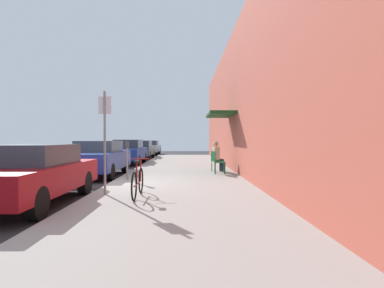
{
  "coord_description": "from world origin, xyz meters",
  "views": [
    {
      "loc": [
        2.46,
        -9.94,
        1.51
      ],
      "look_at": [
        2.75,
        6.44,
        1.26
      ],
      "focal_mm": 29.31,
      "sensor_mm": 36.0,
      "label": 1
    }
  ],
  "objects_px": {
    "street_sign": "(105,134)",
    "seated_patron_1": "(217,155)",
    "bicycle_0": "(138,182)",
    "parked_car_0": "(31,174)",
    "parking_meter": "(127,158)",
    "cafe_chair_1": "(216,160)",
    "parked_car_3": "(141,149)",
    "parked_car_2": "(128,152)",
    "cafe_chair_0": "(218,161)",
    "parked_car_1": "(99,158)",
    "parked_car_4": "(150,147)"
  },
  "relations": [
    {
      "from": "street_sign",
      "to": "seated_patron_1",
      "type": "height_order",
      "value": "street_sign"
    },
    {
      "from": "bicycle_0",
      "to": "street_sign",
      "type": "bearing_deg",
      "value": 154.84
    },
    {
      "from": "parked_car_0",
      "to": "parking_meter",
      "type": "relative_size",
      "value": 3.33
    },
    {
      "from": "seated_patron_1",
      "to": "cafe_chair_1",
      "type": "bearing_deg",
      "value": -164.22
    },
    {
      "from": "seated_patron_1",
      "to": "parked_car_3",
      "type": "bearing_deg",
      "value": 113.98
    },
    {
      "from": "parked_car_0",
      "to": "parked_car_2",
      "type": "relative_size",
      "value": 1.0
    },
    {
      "from": "bicycle_0",
      "to": "cafe_chair_1",
      "type": "distance_m",
      "value": 6.38
    },
    {
      "from": "parked_car_3",
      "to": "cafe_chair_0",
      "type": "bearing_deg",
      "value": -67.95
    },
    {
      "from": "parked_car_2",
      "to": "parking_meter",
      "type": "xyz_separation_m",
      "value": [
        1.55,
        -8.53,
        0.13
      ]
    },
    {
      "from": "street_sign",
      "to": "bicycle_0",
      "type": "xyz_separation_m",
      "value": [
        0.89,
        -0.42,
        -1.16
      ]
    },
    {
      "from": "parked_car_1",
      "to": "parked_car_4",
      "type": "distance_m",
      "value": 17.84
    },
    {
      "from": "parked_car_1",
      "to": "cafe_chair_0",
      "type": "distance_m",
      "value": 4.83
    },
    {
      "from": "parked_car_3",
      "to": "cafe_chair_0",
      "type": "height_order",
      "value": "parked_car_3"
    },
    {
      "from": "parked_car_1",
      "to": "parked_car_4",
      "type": "height_order",
      "value": "parked_car_1"
    },
    {
      "from": "street_sign",
      "to": "seated_patron_1",
      "type": "bearing_deg",
      "value": 58.39
    },
    {
      "from": "parked_car_2",
      "to": "bicycle_0",
      "type": "relative_size",
      "value": 2.57
    },
    {
      "from": "parked_car_4",
      "to": "cafe_chair_1",
      "type": "xyz_separation_m",
      "value": [
        4.82,
        -17.2,
        -0.1
      ]
    },
    {
      "from": "parked_car_1",
      "to": "parked_car_3",
      "type": "bearing_deg",
      "value": 90.0
    },
    {
      "from": "parked_car_3",
      "to": "parked_car_4",
      "type": "bearing_deg",
      "value": 90.0
    },
    {
      "from": "parking_meter",
      "to": "seated_patron_1",
      "type": "relative_size",
      "value": 1.02
    },
    {
      "from": "parked_car_2",
      "to": "cafe_chair_1",
      "type": "xyz_separation_m",
      "value": [
        4.82,
        -5.76,
        -0.13
      ]
    },
    {
      "from": "parked_car_1",
      "to": "cafe_chair_1",
      "type": "xyz_separation_m",
      "value": [
        4.82,
        0.64,
        -0.13
      ]
    },
    {
      "from": "parked_car_0",
      "to": "seated_patron_1",
      "type": "relative_size",
      "value": 3.41
    },
    {
      "from": "parked_car_0",
      "to": "parking_meter",
      "type": "xyz_separation_m",
      "value": [
        1.55,
        3.43,
        0.17
      ]
    },
    {
      "from": "parked_car_1",
      "to": "bicycle_0",
      "type": "height_order",
      "value": "parked_car_1"
    },
    {
      "from": "bicycle_0",
      "to": "cafe_chair_1",
      "type": "height_order",
      "value": "bicycle_0"
    },
    {
      "from": "street_sign",
      "to": "cafe_chair_1",
      "type": "bearing_deg",
      "value": 58.75
    },
    {
      "from": "parking_meter",
      "to": "cafe_chair_1",
      "type": "bearing_deg",
      "value": 40.2
    },
    {
      "from": "parked_car_1",
      "to": "parked_car_2",
      "type": "distance_m",
      "value": 6.4
    },
    {
      "from": "parked_car_3",
      "to": "seated_patron_1",
      "type": "bearing_deg",
      "value": -66.02
    },
    {
      "from": "seated_patron_1",
      "to": "parked_car_4",
      "type": "bearing_deg",
      "value": 105.86
    },
    {
      "from": "parked_car_2",
      "to": "street_sign",
      "type": "relative_size",
      "value": 1.69
    },
    {
      "from": "cafe_chair_1",
      "to": "seated_patron_1",
      "type": "xyz_separation_m",
      "value": [
        0.06,
        0.02,
        0.19
      ]
    },
    {
      "from": "cafe_chair_0",
      "to": "parked_car_0",
      "type": "bearing_deg",
      "value": -132.37
    },
    {
      "from": "parked_car_0",
      "to": "cafe_chair_0",
      "type": "relative_size",
      "value": 5.06
    },
    {
      "from": "street_sign",
      "to": "bicycle_0",
      "type": "height_order",
      "value": "street_sign"
    },
    {
      "from": "parked_car_4",
      "to": "parked_car_1",
      "type": "bearing_deg",
      "value": -90.0
    },
    {
      "from": "parked_car_0",
      "to": "cafe_chair_1",
      "type": "bearing_deg",
      "value": 52.09
    },
    {
      "from": "bicycle_0",
      "to": "seated_patron_1",
      "type": "bearing_deg",
      "value": 67.16
    },
    {
      "from": "parked_car_4",
      "to": "parking_meter",
      "type": "bearing_deg",
      "value": -85.56
    },
    {
      "from": "parked_car_0",
      "to": "bicycle_0",
      "type": "height_order",
      "value": "parked_car_0"
    },
    {
      "from": "cafe_chair_0",
      "to": "parked_car_2",
      "type": "bearing_deg",
      "value": 125.84
    },
    {
      "from": "parked_car_0",
      "to": "seated_patron_1",
      "type": "height_order",
      "value": "seated_patron_1"
    },
    {
      "from": "parked_car_3",
      "to": "parking_meter",
      "type": "bearing_deg",
      "value": -83.57
    },
    {
      "from": "parking_meter",
      "to": "cafe_chair_0",
      "type": "bearing_deg",
      "value": 29.58
    },
    {
      "from": "seated_patron_1",
      "to": "parked_car_0",
      "type": "bearing_deg",
      "value": -128.16
    },
    {
      "from": "parked_car_1",
      "to": "seated_patron_1",
      "type": "bearing_deg",
      "value": 7.64
    },
    {
      "from": "street_sign",
      "to": "cafe_chair_0",
      "type": "relative_size",
      "value": 2.99
    },
    {
      "from": "parked_car_4",
      "to": "cafe_chair_0",
      "type": "distance_m",
      "value": 18.74
    },
    {
      "from": "parked_car_0",
      "to": "parking_meter",
      "type": "distance_m",
      "value": 3.77
    }
  ]
}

